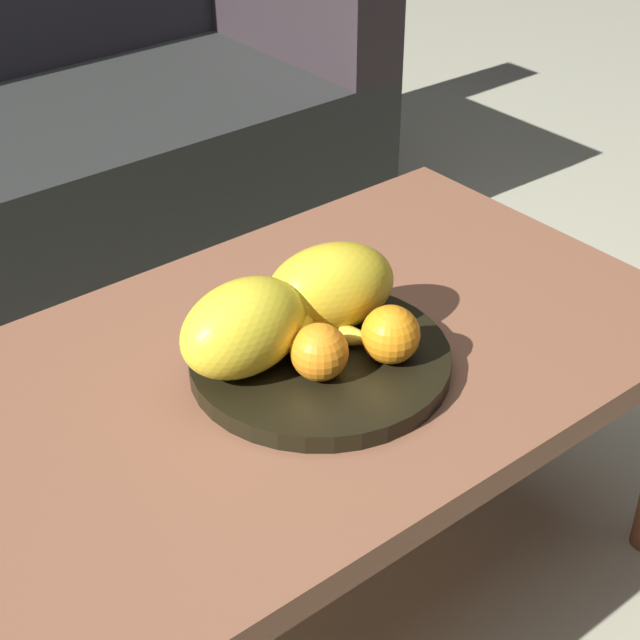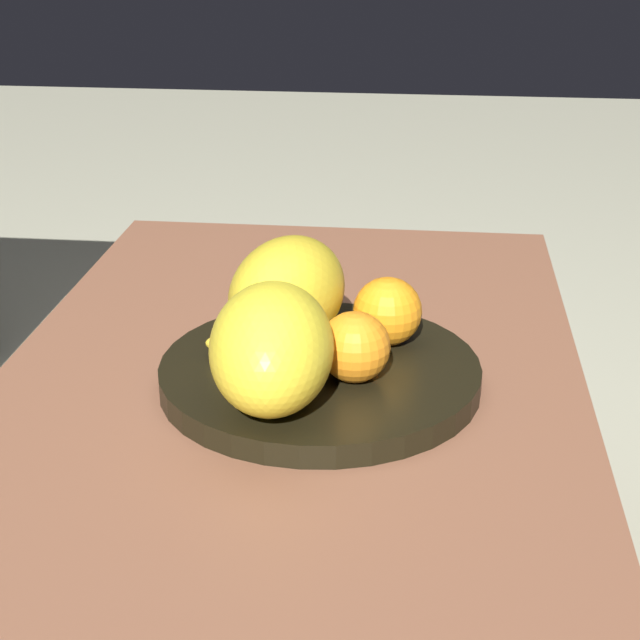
# 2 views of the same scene
# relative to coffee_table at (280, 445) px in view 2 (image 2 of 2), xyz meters

# --- Properties ---
(coffee_table) EXTENTS (1.16, 0.64, 0.45)m
(coffee_table) POSITION_rel_coffee_table_xyz_m (0.00, 0.00, 0.00)
(coffee_table) COLOR brown
(coffee_table) RESTS_ON ground_plane
(fruit_bowl) EXTENTS (0.34, 0.34, 0.03)m
(fruit_bowl) POSITION_rel_coffee_table_xyz_m (0.05, -0.04, 0.06)
(fruit_bowl) COLOR black
(fruit_bowl) RESTS_ON coffee_table
(melon_large_front) EXTENTS (0.19, 0.13, 0.12)m
(melon_large_front) POSITION_rel_coffee_table_xyz_m (-0.04, -0.00, 0.13)
(melon_large_front) COLOR yellow
(melon_large_front) RESTS_ON fruit_bowl
(melon_smaller_beside) EXTENTS (0.20, 0.15, 0.12)m
(melon_smaller_beside) POSITION_rel_coffee_table_xyz_m (0.10, 0.01, 0.13)
(melon_smaller_beside) COLOR gold
(melon_smaller_beside) RESTS_ON fruit_bowl
(orange_front) EXTENTS (0.08, 0.08, 0.08)m
(orange_front) POSITION_rel_coffee_table_xyz_m (0.11, -0.10, 0.11)
(orange_front) COLOR orange
(orange_front) RESTS_ON fruit_bowl
(orange_left) EXTENTS (0.07, 0.07, 0.07)m
(orange_left) POSITION_rel_coffee_table_xyz_m (0.02, -0.07, 0.11)
(orange_left) COLOR orange
(orange_left) RESTS_ON fruit_bowl
(banana_bunch) EXTENTS (0.17, 0.17, 0.06)m
(banana_bunch) POSITION_rel_coffee_table_xyz_m (0.05, 0.00, 0.10)
(banana_bunch) COLOR gold
(banana_bunch) RESTS_ON fruit_bowl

